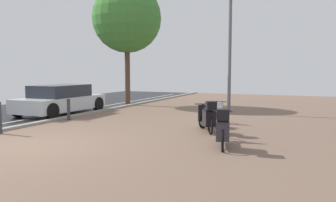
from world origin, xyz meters
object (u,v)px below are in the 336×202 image
(scooter_near, at_px, (222,129))
(street_tree, at_px, (127,18))
(parked_car_near, at_px, (61,100))
(scooter_far, at_px, (210,115))
(scooter_mid, at_px, (208,117))
(lamp_post, at_px, (230,44))
(bollard_far, at_px, (69,109))
(bollard_near, at_px, (0,118))

(scooter_near, xyz_separation_m, street_tree, (-7.05, 7.80, 4.08))
(parked_car_near, bearing_deg, scooter_far, -5.19)
(scooter_mid, relative_size, street_tree, 0.24)
(scooter_mid, height_order, parked_car_near, parked_car_near)
(scooter_far, xyz_separation_m, lamp_post, (-0.19, 3.66, 2.57))
(lamp_post, height_order, bollard_far, lamp_post)
(parked_car_near, relative_size, street_tree, 0.64)
(scooter_far, relative_size, bollard_far, 2.14)
(parked_car_near, distance_m, bollard_near, 4.61)
(scooter_mid, xyz_separation_m, scooter_far, (-0.25, 1.10, -0.07))
(street_tree, height_order, bollard_far, street_tree)
(parked_car_near, bearing_deg, street_tree, 79.21)
(bollard_near, bearing_deg, scooter_mid, 25.83)
(scooter_near, xyz_separation_m, parked_car_near, (-7.86, 3.53, 0.14))
(street_tree, height_order, bollard_near, street_tree)
(scooter_near, relative_size, bollard_near, 1.88)
(scooter_far, relative_size, parked_car_near, 0.42)
(scooter_near, height_order, scooter_far, scooter_near)
(parked_car_near, height_order, lamp_post, lamp_post)
(scooter_far, distance_m, bollard_far, 5.27)
(parked_car_near, xyz_separation_m, lamp_post, (6.52, 3.05, 2.35))
(scooter_near, xyz_separation_m, scooter_far, (-1.15, 2.92, -0.07))
(scooter_near, height_order, parked_car_near, parked_car_near)
(scooter_near, bearing_deg, bollard_far, 160.92)
(street_tree, relative_size, bollard_near, 6.84)
(street_tree, bearing_deg, bollard_near, -85.47)
(scooter_near, height_order, bollard_far, scooter_near)
(scooter_near, bearing_deg, street_tree, 132.10)
(parked_car_near, bearing_deg, scooter_near, -24.18)
(scooter_far, relative_size, lamp_post, 0.32)
(bollard_far, bearing_deg, lamp_post, 41.09)
(parked_car_near, xyz_separation_m, bollard_near, (1.50, -4.35, -0.13))
(street_tree, relative_size, bollard_far, 8.10)
(scooter_near, distance_m, scooter_far, 3.14)
(scooter_far, xyz_separation_m, bollard_near, (-5.22, -3.74, 0.09))
(lamp_post, bearing_deg, parked_car_near, -154.93)
(street_tree, xyz_separation_m, bollard_near, (0.68, -8.62, -4.07))
(scooter_mid, bearing_deg, street_tree, 135.81)
(scooter_far, relative_size, street_tree, 0.26)
(scooter_near, xyz_separation_m, bollard_far, (-6.36, 2.20, -0.06))
(scooter_near, height_order, street_tree, street_tree)
(scooter_near, distance_m, parked_car_near, 8.62)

